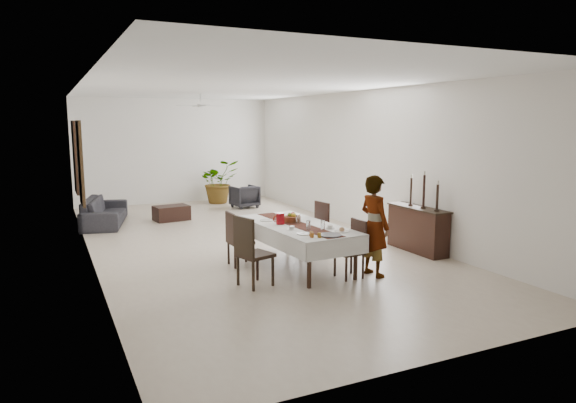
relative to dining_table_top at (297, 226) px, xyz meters
The scene contains 88 objects.
floor 2.26m from the dining_table_top, 95.22° to the left, with size 6.00×12.00×0.00m, color beige.
ceiling 3.28m from the dining_table_top, 95.22° to the left, with size 6.00×12.00×0.02m, color white.
wall_back 8.18m from the dining_table_top, 91.37° to the left, with size 6.00×0.02×3.20m, color white.
wall_front 3.97m from the dining_table_top, 92.88° to the right, with size 6.00×0.02×3.20m, color white.
wall_left 3.94m from the dining_table_top, 146.27° to the left, with size 0.02×12.00×3.20m, color white.
wall_right 3.64m from the dining_table_top, 37.25° to the left, with size 0.02×12.00×3.20m, color white.
dining_table_top is the anchor object (origin of this frame).
table_leg_fl 1.25m from the dining_table_top, 107.35° to the right, with size 0.07×0.07×0.69m, color black.
table_leg_fr 1.25m from the dining_table_top, 65.15° to the right, with size 0.07×0.07×0.69m, color black.
table_leg_bl 1.25m from the dining_table_top, 114.85° to the left, with size 0.07×0.07×0.69m, color black.
table_leg_br 1.25m from the dining_table_top, 72.65° to the left, with size 0.07×0.07×0.69m, color black.
tablecloth_top 0.03m from the dining_table_top, ahead, with size 1.16×2.53×0.01m, color white.
tablecloth_drape_left 0.58m from the dining_table_top, behind, with size 0.01×2.53×0.29m, color white.
tablecloth_drape_right 0.58m from the dining_table_top, ahead, with size 0.01×2.53×0.29m, color white.
tablecloth_drape_near 1.26m from the dining_table_top, 86.25° to the right, with size 1.16×0.01×0.29m, color silver.
tablecloth_drape_far 1.26m from the dining_table_top, 93.75° to the left, with size 1.16×0.01×0.29m, color white.
table_runner 0.04m from the dining_table_top, ahead, with size 0.34×2.45×0.00m, color #532317.
red_pitcher 0.31m from the dining_table_top, 152.79° to the left, with size 0.15×0.15×0.20m, color maroon.
pitcher_handle 0.38m from the dining_table_top, 159.63° to the left, with size 0.12×0.12×0.02m, color maroon.
wine_glass_near 0.66m from the dining_table_top, 75.79° to the right, with size 0.07×0.07×0.17m, color white.
wine_glass_mid 0.56m from the dining_table_top, 96.55° to the right, with size 0.07×0.07×0.17m, color silver.
wine_glass_far 0.14m from the dining_table_top, 48.75° to the left, with size 0.07×0.07×0.17m, color white.
teacup_right 0.66m from the dining_table_top, 59.68° to the right, with size 0.09×0.09×0.06m, color silver.
saucer_right 0.66m from the dining_table_top, 59.68° to the right, with size 0.15×0.15×0.01m, color silver.
teacup_left 0.46m from the dining_table_top, 126.85° to the right, with size 0.09×0.09×0.06m, color silver.
saucer_left 0.45m from the dining_table_top, 126.85° to the right, with size 0.15×0.15×0.01m, color white.
plate_near_right 0.94m from the dining_table_top, 66.11° to the right, with size 0.23×0.23×0.01m, color white.
bread_near_right 0.94m from the dining_table_top, 66.11° to the right, with size 0.09×0.09×0.09m, color tan.
plate_near_left 0.79m from the dining_table_top, 108.05° to the right, with size 0.23×0.23×0.01m, color white.
plate_far_left 0.62m from the dining_table_top, 123.94° to the left, with size 0.23×0.23×0.01m, color silver.
serving_tray 1.03m from the dining_table_top, 86.25° to the right, with size 0.35×0.35×0.02m, color #404045.
jam_jar_a 1.08m from the dining_table_top, 97.76° to the right, with size 0.06×0.06×0.07m, color #865713.
jam_jar_b 1.05m from the dining_table_top, 103.67° to the right, with size 0.06×0.06×0.07m, color #944D15.
jam_jar_c 0.94m from the dining_table_top, 102.61° to the right, with size 0.06×0.06×0.07m, color #8E4D14.
fruit_basket 0.26m from the dining_table_top, 82.44° to the left, with size 0.29×0.29×0.10m, color brown.
fruit_red 0.32m from the dining_table_top, 77.25° to the left, with size 0.09×0.09×0.09m, color maroon.
fruit_green 0.32m from the dining_table_top, 91.70° to the left, with size 0.08×0.08×0.08m, color olive.
fruit_yellow 0.26m from the dining_table_top, 79.71° to the left, with size 0.08×0.08×0.08m, color yellow.
chair_right_near_seat 1.09m from the dining_table_top, 63.20° to the right, with size 0.40×0.40×0.04m, color black.
chair_right_near_leg_fl 1.37m from the dining_table_top, 59.47° to the right, with size 0.04×0.04×0.39m, color black.
chair_right_near_leg_fr 1.12m from the dining_table_top, 50.75° to the right, with size 0.04×0.04×0.39m, color black.
chair_right_near_leg_bl 1.26m from the dining_table_top, 73.88° to the right, with size 0.04×0.04×0.39m, color black.
chair_right_near_leg_br 0.99m from the dining_table_top, 68.82° to the right, with size 0.04×0.04×0.39m, color black.
chair_right_near_back 1.13m from the dining_table_top, 54.86° to the right, with size 0.40×0.04×0.50m, color black.
chair_right_far_seat 0.75m from the dining_table_top, 38.27° to the left, with size 0.43×0.43×0.05m, color black.
chair_right_far_leg_fl 0.94m from the dining_table_top, 20.61° to the left, with size 0.04×0.04×0.43m, color black.
chair_right_far_leg_fr 1.07m from the dining_table_top, 41.81° to the left, with size 0.04×0.04×0.43m, color black.
chair_right_far_leg_bl 0.68m from the dining_table_top, 31.04° to the left, with size 0.04×0.04×0.43m, color black.
chair_right_far_leg_br 0.85m from the dining_table_top, 58.90° to the left, with size 0.04×0.04×0.43m, color black.
chair_right_far_back 0.88m from the dining_table_top, 31.57° to the left, with size 0.43×0.04×0.55m, color black.
chair_left_near_seat 1.27m from the dining_table_top, 146.84° to the right, with size 0.46×0.46×0.05m, color black.
chair_left_near_leg_fl 1.48m from the dining_table_top, 156.54° to the right, with size 0.05×0.05×0.46m, color black.
chair_left_near_leg_fr 1.56m from the dining_table_top, 141.93° to the right, with size 0.05×0.05×0.46m, color black.
chair_left_near_leg_bl 1.13m from the dining_table_top, 154.00° to the right, with size 0.05×0.05×0.46m, color black.
chair_left_near_leg_br 1.24m from the dining_table_top, 135.00° to the right, with size 0.05×0.05×0.46m, color black.
chair_left_near_back 1.45m from the dining_table_top, 149.20° to the right, with size 0.46×0.04×0.59m, color black.
chair_left_far_seat 1.03m from the dining_table_top, 150.61° to the left, with size 0.40×0.40×0.05m, color black.
chair_left_far_leg_fl 1.31m from the dining_table_top, 147.84° to the left, with size 0.04×0.04×0.40m, color black.
chair_left_far_leg_fr 1.18m from the dining_table_top, 162.78° to the left, with size 0.04×0.04×0.40m, color black.
chair_left_far_leg_bl 1.08m from the dining_table_top, 136.96° to the left, with size 0.04×0.04×0.40m, color black.
chair_left_far_leg_br 0.92m from the dining_table_top, 155.02° to the left, with size 0.04×0.04×0.40m, color black.
chair_left_far_back 1.15m from the dining_table_top, 155.24° to the left, with size 0.40×0.04×0.51m, color black.
woman 1.36m from the dining_table_top, 48.20° to the right, with size 0.60×0.39×1.65m, color gray.
sideboard_body 2.60m from the dining_table_top, ahead, with size 0.37×1.40×0.84m, color black.
sideboard_top 2.59m from the dining_table_top, ahead, with size 0.41×1.45×0.03m, color black.
candlestick_near_base 2.65m from the dining_table_top, 12.09° to the right, with size 0.09×0.09×0.03m, color black.
candlestick_near_shaft 2.68m from the dining_table_top, 12.09° to the right, with size 0.05×0.05×0.47m, color black.
candlestick_near_candle 2.73m from the dining_table_top, 12.09° to the right, with size 0.03×0.03×0.07m, color beige.
candlestick_mid_base 2.60m from the dining_table_top, ahead, with size 0.09×0.09×0.03m, color black.
candlestick_mid_shaft 2.64m from the dining_table_top, ahead, with size 0.05×0.05×0.61m, color black.
candlestick_mid_candle 2.72m from the dining_table_top, ahead, with size 0.03×0.03×0.07m, color beige.
candlestick_far_base 2.60m from the dining_table_top, ahead, with size 0.09×0.09×0.03m, color black.
candlestick_far_shaft 2.63m from the dining_table_top, ahead, with size 0.05×0.05×0.51m, color black.
candlestick_far_candle 2.69m from the dining_table_top, ahead, with size 0.03×0.03×0.07m, color beige.
sofa 5.97m from the dining_table_top, 116.03° to the left, with size 2.22×0.87×0.65m, color #2B292E.
armchair 6.42m from the dining_table_top, 77.62° to the left, with size 0.70×0.72×0.65m, color #242227.
coffee_table 5.31m from the dining_table_top, 101.11° to the left, with size 0.85×0.56×0.38m, color black.
potted_plant 7.50m from the dining_table_top, 82.55° to the left, with size 1.20×1.04×1.34m, color #225120.
mirror_frame_near 5.43m from the dining_table_top, 126.05° to the left, with size 0.06×1.05×1.85m, color black.
mirror_glass_near 5.41m from the dining_table_top, 125.75° to the left, with size 0.01×0.90×1.70m, color white.
mirror_frame_far 7.22m from the dining_table_top, 116.12° to the left, with size 0.06×1.05×1.85m, color black.
mirror_glass_far 7.21m from the dining_table_top, 115.87° to the left, with size 0.01×0.90×1.70m, color white.
fan_rod 5.67m from the dining_table_top, 92.17° to the left, with size 0.04×0.04×0.20m, color silver.
fan_hub 5.58m from the dining_table_top, 92.17° to the left, with size 0.16×0.16×0.08m, color white.
fan_blade_n 5.91m from the dining_table_top, 92.03° to the left, with size 0.10×0.55×0.01m, color silver.
fan_blade_s 5.26m from the dining_table_top, 92.33° to the left, with size 0.10×0.55×0.01m, color silver.
fan_blade_e 5.58m from the dining_table_top, 88.27° to the left, with size 0.55×0.10×0.01m, color silver.
fan_blade_w 5.61m from the dining_table_top, 96.06° to the left, with size 0.55×0.10×0.01m, color silver.
Camera 1 is at (-3.64, -9.89, 2.48)m, focal length 32.00 mm.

